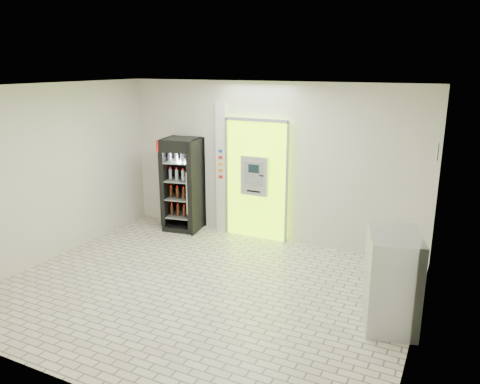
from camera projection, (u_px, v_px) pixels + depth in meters
The scene contains 7 objects.
ground at pixel (203, 289), 7.10m from camera, with size 6.00×6.00×0.00m, color #BEAF9E.
room_shell at pixel (200, 171), 6.61m from camera, with size 6.00×6.00×6.00m.
atm_assembly at pixel (257, 179), 8.96m from camera, with size 1.30×0.24×2.33m.
pillar at pixel (222, 168), 9.29m from camera, with size 0.22×0.11×2.60m.
beverage_cooler at pixel (183, 186), 9.48m from camera, with size 0.80×0.76×1.88m.
steel_cabinet at pixel (392, 279), 6.00m from camera, with size 0.86×1.07×1.25m.
exit_sign at pixel (437, 152), 6.47m from camera, with size 0.02×0.22×0.26m.
Camera 1 is at (3.35, -5.54, 3.30)m, focal length 35.00 mm.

